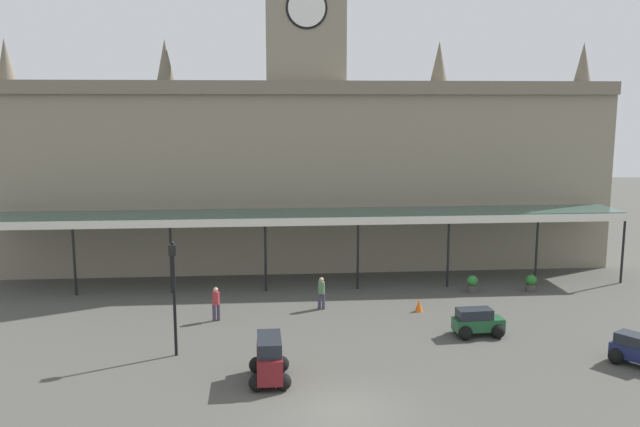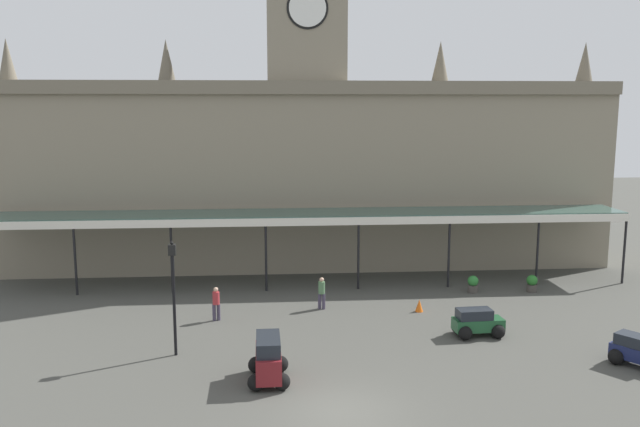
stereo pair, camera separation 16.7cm
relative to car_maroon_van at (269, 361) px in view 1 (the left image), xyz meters
The scene contains 12 objects.
ground_plane 3.80m from the car_maroon_van, 47.69° to the right, with size 140.00×140.00×0.00m, color #464640.
station_building 19.96m from the car_maroon_van, 82.48° to the left, with size 38.55×5.95×19.60m.
entrance_canopy 14.34m from the car_maroon_van, 79.69° to the left, with size 36.68×3.26×4.24m.
car_maroon_van is the anchor object (origin of this frame).
car_navy_estate 14.84m from the car_maroon_van, ahead, with size 2.27×2.43×1.27m.
car_green_estate 10.40m from the car_maroon_van, 24.46° to the left, with size 2.30×1.64×1.27m.
pedestrian_crossing_forecourt 7.84m from the car_maroon_van, 108.79° to the left, with size 0.38×0.34×1.67m.
pedestrian_near_entrance 9.28m from the car_maroon_van, 72.88° to the left, with size 0.37×0.34×1.67m.
victorian_lamppost 5.38m from the car_maroon_van, 142.49° to the left, with size 0.30×0.30×4.88m.
traffic_cone 11.11m from the car_maroon_van, 46.49° to the left, with size 0.40×0.40×0.63m, color orange.
planter_by_canopy 18.49m from the car_maroon_van, 37.03° to the left, with size 0.60×0.60×0.96m.
planter_near_kerb 16.04m from the car_maroon_van, 44.62° to the left, with size 0.60×0.60×0.96m.
Camera 1 is at (-2.56, -21.35, 10.44)m, focal length 37.46 mm.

